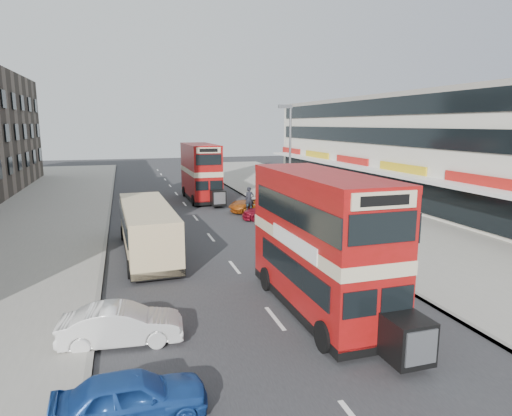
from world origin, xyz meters
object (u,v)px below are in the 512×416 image
object	(u,v)px
car_right_b	(258,204)
cyclist	(249,206)
car_right_a	(271,211)
bus_main	(321,242)
coach	(147,228)
pedestrian_far	(263,183)
pedestrian_near	(344,219)
street_lamp	(289,153)
bus_second	(201,172)
car_left_front	(122,325)
car_left_near	(131,397)

from	to	relation	value
car_right_b	cyclist	size ratio (longest dim) A/B	2.11
cyclist	car_right_a	bearing A→B (deg)	-51.98
bus_main	coach	xyz separation A→B (m)	(-5.65, 9.13, -1.15)
bus_main	pedestrian_far	size ratio (longest dim) A/B	5.39
car_right_a	pedestrian_near	xyz separation A→B (m)	(2.85, -5.69, 0.39)
coach	pedestrian_far	bearing A→B (deg)	54.43
street_lamp	car_right_b	world-z (taller)	street_lamp
car_right_b	car_right_a	bearing A→B (deg)	0.96
bus_main	cyclist	bearing A→B (deg)	-98.26
bus_second	pedestrian_near	bearing A→B (deg)	111.40
bus_second	car_right_b	xyz separation A→B (m)	(3.29, -6.88, -1.92)
bus_main	car_right_b	xyz separation A→B (m)	(3.24, 18.56, -1.96)
street_lamp	pedestrian_far	xyz separation A→B (m)	(1.87, 11.96, -3.80)
car_right_b	pedestrian_near	world-z (taller)	pedestrian_near
pedestrian_near	pedestrian_far	xyz separation A→B (m)	(0.36, 17.65, -0.01)
car_left_front	pedestrian_far	bearing A→B (deg)	-20.66
bus_main	bus_second	size ratio (longest dim) A/B	1.01
pedestrian_far	bus_main	bearing A→B (deg)	-126.86
car_right_b	cyclist	distance (m)	1.58
car_right_a	car_right_b	world-z (taller)	car_right_b
street_lamp	bus_second	xyz separation A→B (m)	(-4.77, 9.67, -2.22)
cyclist	bus_second	bearing A→B (deg)	107.61
pedestrian_near	cyclist	size ratio (longest dim) A/B	0.77
car_left_front	bus_second	bearing A→B (deg)	-9.97
street_lamp	pedestrian_far	distance (m)	12.69
car_left_near	car_left_front	size ratio (longest dim) A/B	0.94
car_left_near	cyclist	world-z (taller)	cyclist
bus_second	pedestrian_far	distance (m)	7.20
bus_main	cyclist	xyz separation A→B (m)	(2.22, 17.36, -1.86)
coach	car_right_a	world-z (taller)	coach
street_lamp	car_right_a	bearing A→B (deg)	180.00
coach	cyclist	xyz separation A→B (m)	(7.87, 8.23, -0.71)
coach	car_right_b	distance (m)	12.99
street_lamp	pedestrian_near	bearing A→B (deg)	-75.07
bus_second	pedestrian_near	world-z (taller)	bus_second
coach	car_right_a	distance (m)	11.24
car_left_front	car_right_a	bearing A→B (deg)	-27.43
street_lamp	pedestrian_near	size ratio (longest dim) A/B	4.80
pedestrian_far	cyclist	bearing A→B (deg)	-136.37
bus_main	car_right_a	xyz separation A→B (m)	(3.38, 15.77, -1.99)
car_left_near	car_right_b	size ratio (longest dim) A/B	0.77
bus_main	pedestrian_near	bearing A→B (deg)	-122.72
bus_main	cyclist	world-z (taller)	bus_main
car_right_b	bus_main	bearing A→B (deg)	-11.78
street_lamp	car_right_a	distance (m)	4.38
car_right_a	car_left_front	bearing A→B (deg)	-25.20
car_left_front	pedestrian_near	bearing A→B (deg)	-46.18
bus_main	car_left_front	bearing A→B (deg)	3.68
car_left_near	pedestrian_far	distance (m)	34.91
bus_second	car_left_front	size ratio (longest dim) A/B	2.35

